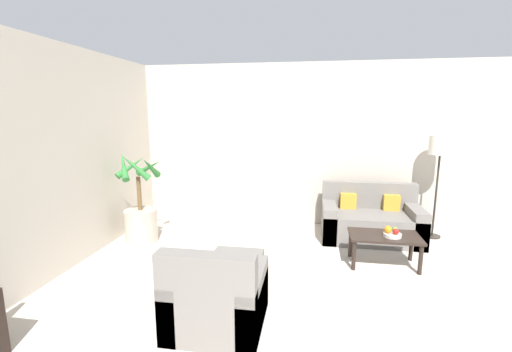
{
  "coord_description": "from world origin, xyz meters",
  "views": [
    {
      "loc": [
        -0.66,
        0.19,
        1.89
      ],
      "look_at": [
        -1.44,
        4.94,
        1.0
      ],
      "focal_mm": 24.0,
      "sensor_mm": 36.0,
      "label": 1
    }
  ],
  "objects_px": {
    "apple_red": "(396,232)",
    "apple_green": "(395,230)",
    "potted_palm": "(141,215)",
    "orange_fruit": "(388,229)",
    "floor_lamp": "(440,151)",
    "sofa_loveseat": "(370,221)",
    "coffee_table": "(384,239)",
    "fruit_bowl": "(392,235)",
    "ottoman": "(237,270)",
    "armchair": "(217,298)"
  },
  "relations": [
    {
      "from": "coffee_table",
      "to": "armchair",
      "type": "bearing_deg",
      "value": -137.82
    },
    {
      "from": "floor_lamp",
      "to": "fruit_bowl",
      "type": "height_order",
      "value": "floor_lamp"
    },
    {
      "from": "armchair",
      "to": "sofa_loveseat",
      "type": "bearing_deg",
      "value": 55.77
    },
    {
      "from": "orange_fruit",
      "to": "ottoman",
      "type": "distance_m",
      "value": 1.91
    },
    {
      "from": "floor_lamp",
      "to": "armchair",
      "type": "distance_m",
      "value": 3.96
    },
    {
      "from": "potted_palm",
      "to": "fruit_bowl",
      "type": "bearing_deg",
      "value": -5.05
    },
    {
      "from": "floor_lamp",
      "to": "orange_fruit",
      "type": "relative_size",
      "value": 17.09
    },
    {
      "from": "coffee_table",
      "to": "apple_red",
      "type": "height_order",
      "value": "apple_red"
    },
    {
      "from": "sofa_loveseat",
      "to": "armchair",
      "type": "xyz_separation_m",
      "value": [
        -1.7,
        -2.5,
        -0.01
      ]
    },
    {
      "from": "coffee_table",
      "to": "fruit_bowl",
      "type": "distance_m",
      "value": 0.12
    },
    {
      "from": "armchair",
      "to": "apple_green",
      "type": "bearing_deg",
      "value": 40.36
    },
    {
      "from": "fruit_bowl",
      "to": "armchair",
      "type": "height_order",
      "value": "armchair"
    },
    {
      "from": "coffee_table",
      "to": "apple_red",
      "type": "bearing_deg",
      "value": -35.65
    },
    {
      "from": "apple_red",
      "to": "apple_green",
      "type": "relative_size",
      "value": 1.14
    },
    {
      "from": "potted_palm",
      "to": "orange_fruit",
      "type": "xyz_separation_m",
      "value": [
        3.42,
        -0.3,
        0.07
      ]
    },
    {
      "from": "fruit_bowl",
      "to": "apple_green",
      "type": "distance_m",
      "value": 0.09
    },
    {
      "from": "potted_palm",
      "to": "fruit_bowl",
      "type": "xyz_separation_m",
      "value": [
        3.47,
        -0.31,
        0.01
      ]
    },
    {
      "from": "coffee_table",
      "to": "orange_fruit",
      "type": "relative_size",
      "value": 9.31
    },
    {
      "from": "potted_palm",
      "to": "apple_green",
      "type": "height_order",
      "value": "potted_palm"
    },
    {
      "from": "potted_palm",
      "to": "coffee_table",
      "type": "relative_size",
      "value": 1.6
    },
    {
      "from": "orange_fruit",
      "to": "armchair",
      "type": "distance_m",
      "value": 2.32
    },
    {
      "from": "apple_green",
      "to": "apple_red",
      "type": "bearing_deg",
      "value": -97.09
    },
    {
      "from": "orange_fruit",
      "to": "ottoman",
      "type": "bearing_deg",
      "value": -156.92
    },
    {
      "from": "sofa_loveseat",
      "to": "orange_fruit",
      "type": "bearing_deg",
      "value": -87.41
    },
    {
      "from": "floor_lamp",
      "to": "apple_red",
      "type": "relative_size",
      "value": 21.42
    },
    {
      "from": "potted_palm",
      "to": "apple_green",
      "type": "xyz_separation_m",
      "value": [
        3.51,
        -0.25,
        0.06
      ]
    },
    {
      "from": "apple_red",
      "to": "armchair",
      "type": "bearing_deg",
      "value": -141.05
    },
    {
      "from": "armchair",
      "to": "fruit_bowl",
      "type": "bearing_deg",
      "value": 39.99
    },
    {
      "from": "sofa_loveseat",
      "to": "floor_lamp",
      "type": "bearing_deg",
      "value": 12.93
    },
    {
      "from": "apple_red",
      "to": "ottoman",
      "type": "distance_m",
      "value": 1.98
    },
    {
      "from": "orange_fruit",
      "to": "potted_palm",
      "type": "bearing_deg",
      "value": 174.97
    },
    {
      "from": "coffee_table",
      "to": "apple_red",
      "type": "relative_size",
      "value": 11.67
    },
    {
      "from": "sofa_loveseat",
      "to": "apple_red",
      "type": "height_order",
      "value": "sofa_loveseat"
    },
    {
      "from": "coffee_table",
      "to": "fruit_bowl",
      "type": "relative_size",
      "value": 4.0
    },
    {
      "from": "apple_green",
      "to": "ottoman",
      "type": "xyz_separation_m",
      "value": [
        -1.83,
        -0.79,
        -0.3
      ]
    },
    {
      "from": "sofa_loveseat",
      "to": "ottoman",
      "type": "xyz_separation_m",
      "value": [
        -1.69,
        -1.73,
        -0.1
      ]
    },
    {
      "from": "floor_lamp",
      "to": "armchair",
      "type": "relative_size",
      "value": 1.93
    },
    {
      "from": "floor_lamp",
      "to": "apple_green",
      "type": "distance_m",
      "value": 1.67
    },
    {
      "from": "floor_lamp",
      "to": "apple_green",
      "type": "bearing_deg",
      "value": -125.64
    },
    {
      "from": "fruit_bowl",
      "to": "ottoman",
      "type": "xyz_separation_m",
      "value": [
        -1.79,
        -0.73,
        -0.24
      ]
    },
    {
      "from": "sofa_loveseat",
      "to": "floor_lamp",
      "type": "relative_size",
      "value": 0.92
    },
    {
      "from": "fruit_bowl",
      "to": "armchair",
      "type": "xyz_separation_m",
      "value": [
        -1.8,
        -1.51,
        -0.15
      ]
    },
    {
      "from": "potted_palm",
      "to": "fruit_bowl",
      "type": "distance_m",
      "value": 3.49
    },
    {
      "from": "potted_palm",
      "to": "coffee_table",
      "type": "bearing_deg",
      "value": -4.37
    },
    {
      "from": "coffee_table",
      "to": "ottoman",
      "type": "xyz_separation_m",
      "value": [
        -1.71,
        -0.78,
        -0.16
      ]
    },
    {
      "from": "fruit_bowl",
      "to": "armchair",
      "type": "relative_size",
      "value": 0.26
    },
    {
      "from": "apple_red",
      "to": "apple_green",
      "type": "height_order",
      "value": "apple_red"
    },
    {
      "from": "sofa_loveseat",
      "to": "apple_green",
      "type": "xyz_separation_m",
      "value": [
        0.14,
        -0.94,
        0.19
      ]
    },
    {
      "from": "fruit_bowl",
      "to": "apple_red",
      "type": "height_order",
      "value": "apple_red"
    },
    {
      "from": "floor_lamp",
      "to": "apple_red",
      "type": "height_order",
      "value": "floor_lamp"
    }
  ]
}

